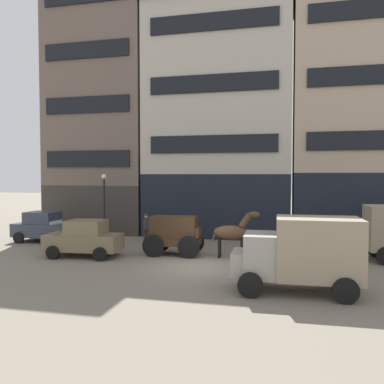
# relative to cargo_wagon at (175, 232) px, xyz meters

# --- Properties ---
(ground_plane) EXTENTS (120.00, 120.00, 0.00)m
(ground_plane) POSITION_rel_cargo_wagon_xyz_m (1.68, -2.17, -1.15)
(ground_plane) COLOR slate
(building_far_left) EXTENTS (7.69, 5.94, 18.24)m
(building_far_left) POSITION_rel_cargo_wagon_xyz_m (-7.52, 7.81, 8.02)
(building_far_left) COLOR #38332D
(building_far_left) RESTS_ON ground_plane
(building_center_left) EXTENTS (10.05, 5.94, 15.82)m
(building_center_left) POSITION_rel_cargo_wagon_xyz_m (1.00, 7.82, 6.81)
(building_center_left) COLOR black
(building_center_left) RESTS_ON ground_plane
(building_center_right) EXTENTS (9.06, 5.94, 15.73)m
(building_center_right) POSITION_rel_cargo_wagon_xyz_m (10.21, 7.82, 6.76)
(building_center_right) COLOR black
(building_center_right) RESTS_ON ground_plane
(cargo_wagon) EXTENTS (2.98, 1.66, 1.98)m
(cargo_wagon) POSITION_rel_cargo_wagon_xyz_m (0.00, 0.00, 0.00)
(cargo_wagon) COLOR #3D2819
(cargo_wagon) RESTS_ON ground_plane
(draft_horse) EXTENTS (2.35, 0.69, 2.30)m
(draft_horse) POSITION_rel_cargo_wagon_xyz_m (2.95, 0.00, 0.12)
(draft_horse) COLOR #513823
(draft_horse) RESTS_ON ground_plane
(delivery_truck_far) EXTENTS (4.39, 2.21, 2.62)m
(delivery_truck_far) POSITION_rel_cargo_wagon_xyz_m (5.97, -5.16, 0.28)
(delivery_truck_far) COLOR gray
(delivery_truck_far) RESTS_ON ground_plane
(sedan_dark) EXTENTS (3.73, 1.93, 1.83)m
(sedan_dark) POSITION_rel_cargo_wagon_xyz_m (-8.77, 1.91, -0.23)
(sedan_dark) COLOR #333847
(sedan_dark) RESTS_ON ground_plane
(sedan_light) EXTENTS (3.80, 2.06, 1.83)m
(sedan_light) POSITION_rel_cargo_wagon_xyz_m (-4.29, -1.43, -0.23)
(sedan_light) COLOR #7A6B4C
(sedan_light) RESTS_ON ground_plane
(pedestrian_officer) EXTENTS (0.48, 0.48, 1.79)m
(pedestrian_officer) POSITION_rel_cargo_wagon_xyz_m (-2.56, 2.81, -0.17)
(pedestrian_officer) COLOR #38332D
(pedestrian_officer) RESTS_ON ground_plane
(streetlamp_curbside) EXTENTS (0.32, 0.32, 4.12)m
(streetlamp_curbside) POSITION_rel_cargo_wagon_xyz_m (-5.68, 3.72, 1.52)
(streetlamp_curbside) COLOR black
(streetlamp_curbside) RESTS_ON ground_plane
(fire_hydrant_curbside) EXTENTS (0.24, 0.24, 0.83)m
(fire_hydrant_curbside) POSITION_rel_cargo_wagon_xyz_m (-1.52, 3.60, -0.72)
(fire_hydrant_curbside) COLOR maroon
(fire_hydrant_curbside) RESTS_ON ground_plane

